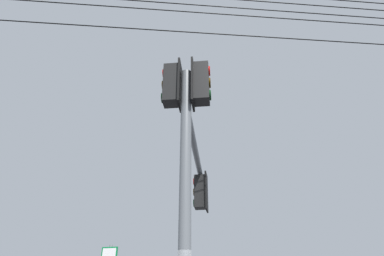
{
  "coord_description": "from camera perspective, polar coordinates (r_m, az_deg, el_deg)",
  "views": [
    {
      "loc": [
        -2.45,
        4.4,
        1.72
      ],
      "look_at": [
        -0.02,
        -1.19,
        5.25
      ],
      "focal_mm": 29.69,
      "sensor_mm": 36.0,
      "label": 1
    }
  ],
  "objects": [
    {
      "name": "signal_mast_assembly",
      "position": [
        6.64,
        0.01,
        -6.21
      ],
      "size": [
        2.45,
        6.22,
        6.13
      ],
      "color": "slate",
      "rests_on": "ground"
    }
  ]
}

